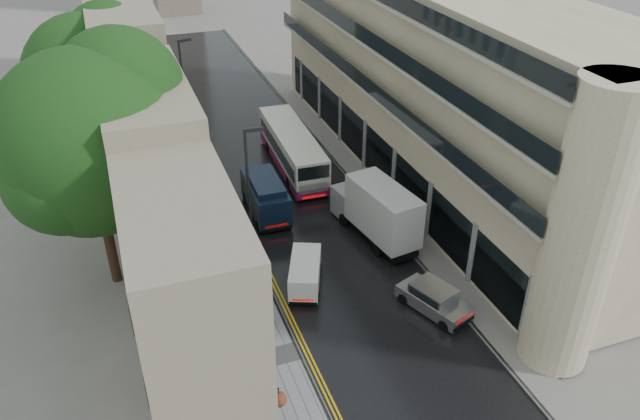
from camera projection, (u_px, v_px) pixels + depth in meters
road at (287, 184)px, 45.38m from camera, size 9.00×85.00×0.02m
left_sidewalk at (207, 197)px, 43.66m from camera, size 2.70×85.00×0.12m
right_sidewalk at (355, 172)px, 46.92m from camera, size 1.80×85.00×0.12m
old_shop_row at (138, 112)px, 41.55m from camera, size 4.50×56.00×12.00m
modern_block at (431, 82)px, 43.53m from camera, size 8.00×40.00×14.00m
tree_near at (95, 172)px, 32.13m from camera, size 10.56×10.56×13.89m
tree_far at (92, 98)px, 43.05m from camera, size 9.24×9.24×12.46m
cream_bus at (289, 170)px, 44.07m from camera, size 2.86×10.97×2.97m
white_lorry at (378, 228)px, 36.72m from camera, size 3.35×7.65×3.88m
silver_hatchback at (445, 319)px, 31.68m from camera, size 3.08×4.40×1.51m
white_van at (290, 288)px, 33.68m from camera, size 2.92×4.09×1.70m
navy_van at (258, 211)px, 39.44m from camera, size 2.27×5.45×2.76m
pedestrian at (220, 217)px, 39.80m from camera, size 0.63×0.46×1.60m
lamp_post_near at (250, 207)px, 33.66m from camera, size 1.03×0.29×9.03m
lamp_post_far at (185, 100)px, 47.07m from camera, size 1.04×0.42×9.05m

